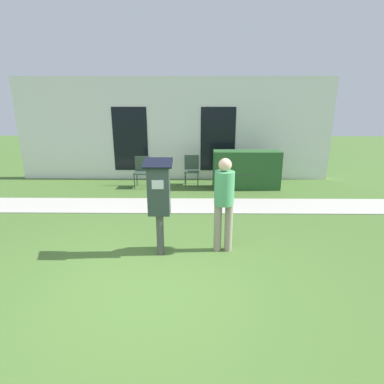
# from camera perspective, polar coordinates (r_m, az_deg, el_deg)

# --- Properties ---
(ground_plane) EXTENTS (40.00, 40.00, 0.00)m
(ground_plane) POSITION_cam_1_polar(r_m,az_deg,el_deg) (4.28, -9.09, -17.76)
(ground_plane) COLOR #476B2D
(sidewalk) EXTENTS (12.00, 1.10, 0.02)m
(sidewalk) POSITION_cam_1_polar(r_m,az_deg,el_deg) (7.33, -4.74, -2.58)
(sidewalk) COLOR #B7B2A8
(sidewalk) RESTS_ON ground
(building_facade) EXTENTS (10.00, 0.26, 3.20)m
(building_facade) POSITION_cam_1_polar(r_m,az_deg,el_deg) (9.81, -3.42, 11.78)
(building_facade) COLOR white
(building_facade) RESTS_ON ground
(parking_meter) EXTENTS (0.44, 0.31, 1.59)m
(parking_meter) POSITION_cam_1_polar(r_m,az_deg,el_deg) (4.71, -6.32, -0.61)
(parking_meter) COLOR #4C4C4C
(parking_meter) RESTS_ON ground
(person_standing) EXTENTS (0.32, 0.32, 1.58)m
(person_standing) POSITION_cam_1_polar(r_m,az_deg,el_deg) (4.87, 6.12, -1.14)
(person_standing) COLOR gray
(person_standing) RESTS_ON ground
(outdoor_chair_left) EXTENTS (0.44, 0.44, 0.90)m
(outdoor_chair_left) POSITION_cam_1_polar(r_m,az_deg,el_deg) (9.01, -9.49, 4.30)
(outdoor_chair_left) COLOR #334738
(outdoor_chair_left) RESTS_ON ground
(outdoor_chair_middle) EXTENTS (0.44, 0.44, 0.90)m
(outdoor_chair_middle) POSITION_cam_1_polar(r_m,az_deg,el_deg) (9.12, -0.07, 4.66)
(outdoor_chair_middle) COLOR #334738
(outdoor_chair_middle) RESTS_ON ground
(outdoor_chair_right) EXTENTS (0.44, 0.44, 0.90)m
(outdoor_chair_right) POSITION_cam_1_polar(r_m,az_deg,el_deg) (8.85, 9.47, 4.08)
(outdoor_chair_right) COLOR #334738
(outdoor_chair_right) RESTS_ON ground
(hedge_row) EXTENTS (1.91, 0.60, 1.10)m
(hedge_row) POSITION_cam_1_polar(r_m,az_deg,el_deg) (8.86, 10.29, 4.20)
(hedge_row) COLOR #285628
(hedge_row) RESTS_ON ground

